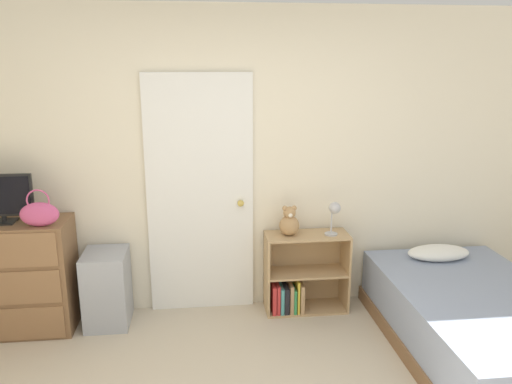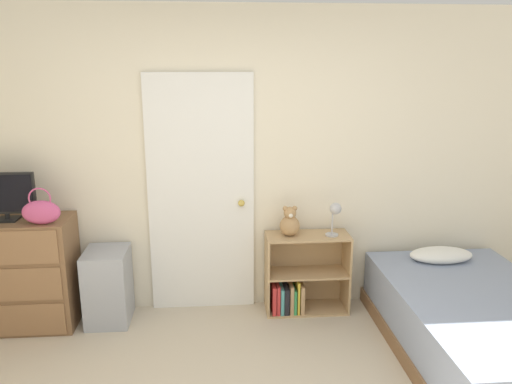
{
  "view_description": "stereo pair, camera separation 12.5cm",
  "coord_description": "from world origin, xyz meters",
  "px_view_note": "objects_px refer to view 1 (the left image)",
  "views": [
    {
      "loc": [
        -0.24,
        -2.0,
        2.08
      ],
      "look_at": [
        0.2,
        1.84,
        1.09
      ],
      "focal_mm": 35.0,
      "sensor_mm": 36.0,
      "label": 1
    },
    {
      "loc": [
        -0.12,
        -2.01,
        2.08
      ],
      "look_at": [
        0.2,
        1.84,
        1.09
      ],
      "focal_mm": 35.0,
      "sensor_mm": 36.0,
      "label": 2
    }
  ],
  "objects_px": {
    "handbag": "(39,214)",
    "desk_lamp": "(334,212)",
    "storage_bin": "(107,288)",
    "teddy_bear": "(289,223)",
    "bookshelf": "(299,280)",
    "bed": "(478,323)",
    "tv": "(1,198)",
    "dresser": "(11,277)"
  },
  "relations": [
    {
      "from": "bed",
      "to": "tv",
      "type": "bearing_deg",
      "value": 168.31
    },
    {
      "from": "storage_bin",
      "to": "bed",
      "type": "xyz_separation_m",
      "value": [
        2.79,
        -0.76,
        -0.07
      ]
    },
    {
      "from": "bookshelf",
      "to": "teddy_bear",
      "type": "bearing_deg",
      "value": -175.43
    },
    {
      "from": "bookshelf",
      "to": "bed",
      "type": "relative_size",
      "value": 0.36
    },
    {
      "from": "storage_bin",
      "to": "teddy_bear",
      "type": "distance_m",
      "value": 1.59
    },
    {
      "from": "teddy_bear",
      "to": "desk_lamp",
      "type": "relative_size",
      "value": 0.89
    },
    {
      "from": "tv",
      "to": "bed",
      "type": "relative_size",
      "value": 0.24
    },
    {
      "from": "tv",
      "to": "bookshelf",
      "type": "xyz_separation_m",
      "value": [
        2.32,
        0.09,
        -0.83
      ]
    },
    {
      "from": "teddy_bear",
      "to": "desk_lamp",
      "type": "distance_m",
      "value": 0.38
    },
    {
      "from": "tv",
      "to": "bookshelf",
      "type": "height_order",
      "value": "tv"
    },
    {
      "from": "bookshelf",
      "to": "desk_lamp",
      "type": "distance_m",
      "value": 0.68
    },
    {
      "from": "storage_bin",
      "to": "desk_lamp",
      "type": "xyz_separation_m",
      "value": [
        1.88,
        0.01,
        0.59
      ]
    },
    {
      "from": "dresser",
      "to": "bookshelf",
      "type": "distance_m",
      "value": 2.34
    },
    {
      "from": "desk_lamp",
      "to": "teddy_bear",
      "type": "bearing_deg",
      "value": 173.5
    },
    {
      "from": "bookshelf",
      "to": "bed",
      "type": "height_order",
      "value": "bookshelf"
    },
    {
      "from": "storage_bin",
      "to": "desk_lamp",
      "type": "relative_size",
      "value": 2.14
    },
    {
      "from": "handbag",
      "to": "teddy_bear",
      "type": "bearing_deg",
      "value": 6.09
    },
    {
      "from": "storage_bin",
      "to": "desk_lamp",
      "type": "height_order",
      "value": "desk_lamp"
    },
    {
      "from": "dresser",
      "to": "desk_lamp",
      "type": "distance_m",
      "value": 2.65
    },
    {
      "from": "tv",
      "to": "bed",
      "type": "distance_m",
      "value": 3.68
    },
    {
      "from": "bed",
      "to": "bookshelf",
      "type": "bearing_deg",
      "value": 145.41
    },
    {
      "from": "bookshelf",
      "to": "dresser",
      "type": "bearing_deg",
      "value": -178.04
    },
    {
      "from": "tv",
      "to": "storage_bin",
      "type": "distance_m",
      "value": 1.07
    },
    {
      "from": "bookshelf",
      "to": "teddy_bear",
      "type": "relative_size",
      "value": 2.74
    },
    {
      "from": "storage_bin",
      "to": "bookshelf",
      "type": "relative_size",
      "value": 0.87
    },
    {
      "from": "dresser",
      "to": "teddy_bear",
      "type": "height_order",
      "value": "teddy_bear"
    },
    {
      "from": "handbag",
      "to": "bookshelf",
      "type": "bearing_deg",
      "value": 6.02
    },
    {
      "from": "bookshelf",
      "to": "teddy_bear",
      "type": "xyz_separation_m",
      "value": [
        -0.09,
        -0.01,
        0.53
      ]
    },
    {
      "from": "tv",
      "to": "handbag",
      "type": "height_order",
      "value": "tv"
    },
    {
      "from": "teddy_bear",
      "to": "desk_lamp",
      "type": "xyz_separation_m",
      "value": [
        0.37,
        -0.04,
        0.1
      ]
    },
    {
      "from": "bookshelf",
      "to": "desk_lamp",
      "type": "bearing_deg",
      "value": -10.14
    },
    {
      "from": "dresser",
      "to": "handbag",
      "type": "distance_m",
      "value": 0.65
    },
    {
      "from": "desk_lamp",
      "to": "bed",
      "type": "distance_m",
      "value": 1.36
    },
    {
      "from": "handbag",
      "to": "desk_lamp",
      "type": "xyz_separation_m",
      "value": [
        2.3,
        0.16,
        -0.11
      ]
    },
    {
      "from": "bookshelf",
      "to": "desk_lamp",
      "type": "xyz_separation_m",
      "value": [
        0.28,
        -0.05,
        0.62
      ]
    },
    {
      "from": "dresser",
      "to": "tv",
      "type": "xyz_separation_m",
      "value": [
        0.01,
        -0.01,
        0.65
      ]
    },
    {
      "from": "handbag",
      "to": "storage_bin",
      "type": "xyz_separation_m",
      "value": [
        0.42,
        0.15,
        -0.7
      ]
    },
    {
      "from": "storage_bin",
      "to": "bed",
      "type": "bearing_deg",
      "value": -15.17
    },
    {
      "from": "handbag",
      "to": "bookshelf",
      "type": "distance_m",
      "value": 2.16
    },
    {
      "from": "storage_bin",
      "to": "bookshelf",
      "type": "bearing_deg",
      "value": 2.15
    },
    {
      "from": "tv",
      "to": "teddy_bear",
      "type": "distance_m",
      "value": 2.25
    },
    {
      "from": "tv",
      "to": "handbag",
      "type": "xyz_separation_m",
      "value": [
        0.3,
        -0.12,
        -0.1
      ]
    }
  ]
}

